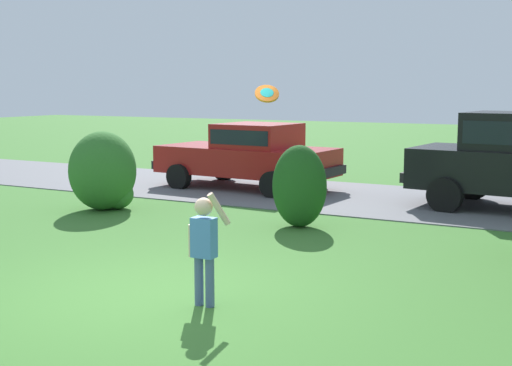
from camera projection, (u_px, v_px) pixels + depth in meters
The scene contains 7 objects.
ground_plane at pixel (146, 294), 8.09m from camera, with size 80.00×80.00×0.00m, color #3D752D.
driveway_strip at pixel (368, 199), 14.97m from camera, with size 28.00×4.40×0.02m, color slate.
shrub_near_tree at pixel (104, 173), 13.60m from camera, with size 1.26×1.39×1.55m.
shrub_centre_left at pixel (299, 186), 11.90m from camera, with size 0.96×0.82×1.42m.
parked_sedan at pixel (250, 153), 16.38m from camera, with size 4.51×2.32×1.56m.
child_thrower at pixel (204, 242), 7.55m from camera, with size 0.45×0.27×1.29m.
frisbee at pixel (267, 94), 8.00m from camera, with size 0.33×0.25×0.28m.
Camera 1 is at (4.82, -6.31, 2.39)m, focal length 48.61 mm.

